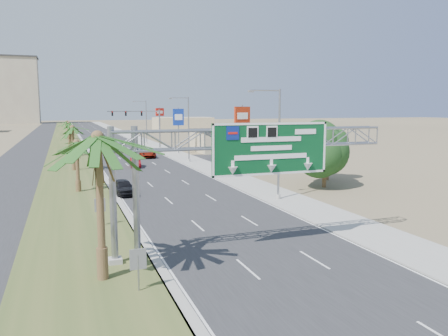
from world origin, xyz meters
TOP-DOWN VIEW (x-y plane):
  - ground at (0.00, 0.00)m, footprint 600.00×600.00m
  - road at (0.00, 110.00)m, footprint 12.00×300.00m
  - sidewalk_right at (8.50, 110.00)m, footprint 4.00×300.00m
  - median_grass at (-10.00, 110.00)m, footprint 7.00×300.00m
  - opposing_road at (-17.00, 110.00)m, footprint 8.00×300.00m
  - sign_gantry at (-1.06, 9.93)m, footprint 16.75×1.24m
  - palm_near at (-9.20, 8.00)m, footprint 5.70×5.70m
  - palm_row_b at (-9.50, 32.00)m, footprint 3.99×3.99m
  - palm_row_c at (-9.50, 48.00)m, footprint 3.99×3.99m
  - palm_row_d at (-9.50, 66.00)m, footprint 3.99×3.99m
  - palm_row_e at (-9.50, 85.00)m, footprint 3.99×3.99m
  - palm_row_f at (-9.50, 110.00)m, footprint 3.99×3.99m
  - streetlight_near at (7.30, 22.00)m, footprint 3.27×0.44m
  - streetlight_mid at (7.30, 52.00)m, footprint 3.27×0.44m
  - streetlight_far at (7.30, 88.00)m, footprint 3.27×0.44m
  - signal_mast at (5.17, 71.97)m, footprint 10.28×0.71m
  - store_building at (22.00, 66.00)m, footprint 18.00×10.00m
  - oak_near at (15.00, 26.00)m, footprint 4.50×4.50m
  - oak_far at (18.00, 30.00)m, footprint 3.50×3.50m
  - median_signback_a at (-7.80, 6.00)m, footprint 0.75×0.08m
  - median_signback_b at (-8.50, 18.00)m, footprint 0.75×0.08m
  - tower_distant at (-32.00, 250.00)m, footprint 20.00×16.00m
  - building_distant_right at (30.00, 140.00)m, footprint 20.00×12.00m
  - car_left_lane at (-5.50, 29.29)m, footprint 2.21×4.54m
  - car_mid_lane at (-1.27, 48.78)m, footprint 1.78×4.12m
  - car_right_lane at (2.55, 60.22)m, footprint 2.78×5.37m
  - car_far at (-3.52, 84.22)m, footprint 2.19×4.83m
  - pole_sign_red_near at (11.36, 39.90)m, footprint 2.40×0.90m
  - pole_sign_blue at (9.11, 64.57)m, footprint 2.01×0.39m
  - pole_sign_red_far at (10.43, 86.90)m, footprint 2.13×1.18m

SIDE VIEW (x-z plane):
  - ground at x=0.00m, z-range 0.00..0.00m
  - road at x=0.00m, z-range 0.00..0.02m
  - opposing_road at x=-17.00m, z-range 0.00..0.02m
  - sidewalk_right at x=8.50m, z-range 0.00..0.10m
  - median_grass at x=-10.00m, z-range 0.00..0.12m
  - car_mid_lane at x=-1.27m, z-range 0.00..1.32m
  - car_far at x=-3.52m, z-range 0.00..1.37m
  - car_right_lane at x=2.55m, z-range 0.00..1.45m
  - car_left_lane at x=-5.50m, z-range 0.00..1.49m
  - median_signback_a at x=-7.80m, z-range 0.41..2.49m
  - median_signback_b at x=-8.50m, z-range 0.41..2.49m
  - store_building at x=22.00m, z-range 0.00..4.00m
  - building_distant_right at x=30.00m, z-range 0.00..5.00m
  - oak_far at x=18.00m, z-range 1.02..6.62m
  - palm_row_d at x=-9.50m, z-range 1.69..7.14m
  - oak_near at x=15.00m, z-range 1.13..7.93m
  - streetlight_near at x=7.30m, z-range -0.31..9.69m
  - streetlight_mid at x=7.30m, z-range -0.31..9.69m
  - streetlight_far at x=7.30m, z-range -0.31..9.69m
  - palm_row_f at x=-9.50m, z-range 1.83..7.58m
  - signal_mast at x=5.17m, z-range 0.85..8.85m
  - palm_row_b at x=-9.50m, z-range 1.93..7.87m
  - palm_row_e at x=-9.50m, z-range 2.02..8.16m
  - palm_row_c at x=-9.50m, z-range 2.29..9.04m
  - sign_gantry at x=-1.06m, z-range 2.31..9.81m
  - pole_sign_blue at x=9.11m, z-range 2.11..10.50m
  - pole_sign_red_far at x=10.43m, z-range 2.47..10.98m
  - pole_sign_red_near at x=11.36m, z-range 2.47..11.18m
  - palm_near at x=-9.20m, z-range 2.76..11.11m
  - tower_distant at x=-32.00m, z-range 0.00..35.00m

